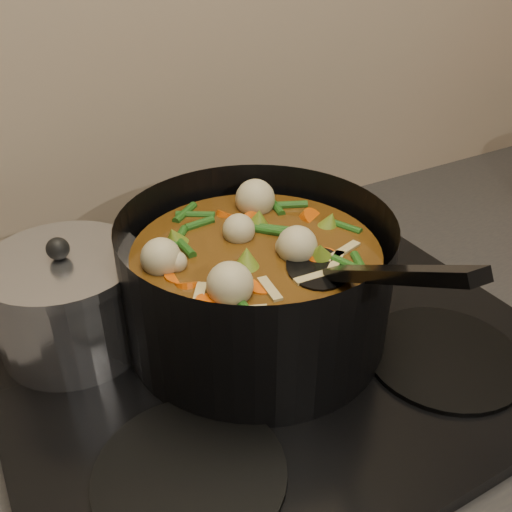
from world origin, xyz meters
TOP-DOWN VIEW (x-y plane):
  - stovetop at (0.00, 1.93)m, footprint 0.62×0.54m
  - stockpot at (-0.00, 1.95)m, footprint 0.38×0.45m
  - saucepan at (-0.20, 2.04)m, footprint 0.17×0.17m

SIDE VIEW (x-z plane):
  - stovetop at x=0.00m, z-range 0.91..0.93m
  - saucepan at x=-0.20m, z-range 0.92..1.06m
  - stockpot at x=0.00m, z-range 0.89..1.12m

